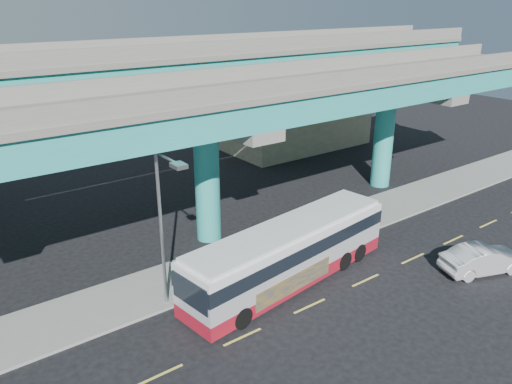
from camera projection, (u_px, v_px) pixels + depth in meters
ground at (306, 303)px, 24.47m from camera, size 120.00×120.00×0.00m
sidewalk at (241, 258)px, 28.57m from camera, size 70.00×4.00×0.15m
lane_markings at (310, 306)px, 24.25m from camera, size 58.00×0.12×0.01m
viaduct at (203, 91)px, 27.99m from camera, size 52.00×12.40×11.70m
building_beige at (288, 110)px, 50.41m from camera, size 14.00×10.23×7.00m
transit_bus at (289, 251)px, 25.72m from camera, size 12.96×4.35×3.27m
sedan at (483, 259)px, 27.04m from camera, size 4.67×5.72×1.54m
street_lamp at (165, 210)px, 22.11m from camera, size 0.50×2.54×7.80m
stop_sign at (317, 217)px, 29.42m from camera, size 0.71×0.30×2.50m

